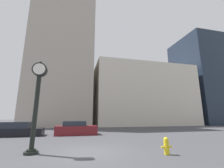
% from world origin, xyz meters
% --- Properties ---
extents(ground_plane, '(200.00, 200.00, 0.00)m').
position_xyz_m(ground_plane, '(0.00, 0.00, 0.00)').
color(ground_plane, '#424247').
extents(building_tall_tower, '(11.99, 12.00, 28.60)m').
position_xyz_m(building_tall_tower, '(-3.87, 24.00, 14.30)').
color(building_tall_tower, '#ADA393').
rests_on(building_tall_tower, ground_plane).
extents(building_storefront_row, '(21.83, 12.00, 13.01)m').
position_xyz_m(building_storefront_row, '(14.04, 24.00, 6.51)').
color(building_storefront_row, beige).
rests_on(building_storefront_row, ground_plane).
extents(building_glass_modern, '(11.99, 12.00, 22.56)m').
position_xyz_m(building_glass_modern, '(32.20, 24.00, 11.28)').
color(building_glass_modern, '#1E2838').
rests_on(building_glass_modern, ground_plane).
extents(street_clock, '(0.76, 0.69, 4.86)m').
position_xyz_m(street_clock, '(-2.78, 0.33, 2.77)').
color(street_clock, black).
rests_on(street_clock, ground_plane).
extents(car_black, '(4.33, 1.76, 1.33)m').
position_xyz_m(car_black, '(-5.98, 8.19, 0.55)').
color(car_black, black).
rests_on(car_black, ground_plane).
extents(car_maroon, '(4.12, 1.95, 1.36)m').
position_xyz_m(car_maroon, '(-0.61, 8.12, 0.59)').
color(car_maroon, maroon).
rests_on(car_maroon, ground_plane).
extents(fire_hydrant_near, '(0.58, 0.25, 0.82)m').
position_xyz_m(fire_hydrant_near, '(3.71, -1.35, 0.42)').
color(fire_hydrant_near, yellow).
rests_on(fire_hydrant_near, ground_plane).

